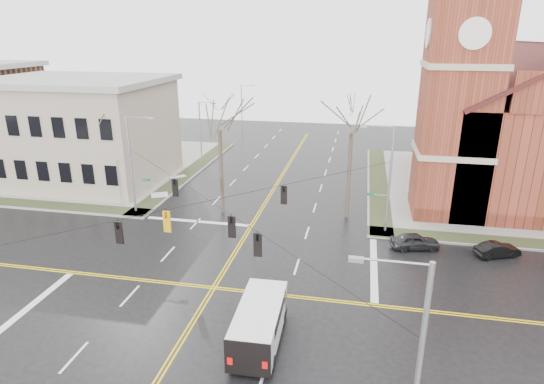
% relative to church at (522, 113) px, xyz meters
% --- Properties ---
extents(ground, '(120.00, 120.00, 0.00)m').
position_rel_church_xyz_m(ground, '(-24.76, -24.78, -8.43)').
color(ground, black).
rests_on(ground, ground).
extents(sidewalks, '(80.00, 80.00, 0.17)m').
position_rel_church_xyz_m(sidewalks, '(-24.76, -24.78, -8.36)').
color(sidewalks, gray).
rests_on(sidewalks, ground).
extents(road_markings, '(100.00, 100.00, 0.01)m').
position_rel_church_xyz_m(road_markings, '(-24.76, -24.78, -8.43)').
color(road_markings, gold).
rests_on(road_markings, ground).
extents(church, '(24.28, 27.48, 27.50)m').
position_rel_church_xyz_m(church, '(0.00, 0.00, 0.00)').
color(church, maroon).
rests_on(church, ground).
extents(civic_building_a, '(18.00, 14.00, 11.00)m').
position_rel_church_xyz_m(civic_building_a, '(-46.76, -4.78, -2.93)').
color(civic_building_a, gray).
rests_on(civic_building_a, ground).
extents(signal_pole_ne, '(2.75, 0.22, 9.00)m').
position_rel_church_xyz_m(signal_pole_ne, '(-13.44, -13.28, -3.48)').
color(signal_pole_ne, gray).
rests_on(signal_pole_ne, ground).
extents(signal_pole_nw, '(2.75, 0.22, 9.00)m').
position_rel_church_xyz_m(signal_pole_nw, '(-36.09, -13.28, -3.48)').
color(signal_pole_nw, gray).
rests_on(signal_pole_nw, ground).
extents(signal_pole_se, '(2.75, 0.22, 9.00)m').
position_rel_church_xyz_m(signal_pole_se, '(-13.44, -36.28, -3.48)').
color(signal_pole_se, gray).
rests_on(signal_pole_se, ground).
extents(span_wires, '(23.02, 23.02, 0.03)m').
position_rel_church_xyz_m(span_wires, '(-24.76, -24.78, -2.23)').
color(span_wires, black).
rests_on(span_wires, ground).
extents(traffic_signals, '(8.21, 8.26, 1.30)m').
position_rel_church_xyz_m(traffic_signals, '(-24.76, -25.45, -2.98)').
color(traffic_signals, black).
rests_on(traffic_signals, ground).
extents(streetlight_north_a, '(2.30, 0.20, 8.00)m').
position_rel_church_xyz_m(streetlight_north_a, '(-35.42, 3.22, -3.97)').
color(streetlight_north_a, gray).
rests_on(streetlight_north_a, ground).
extents(streetlight_north_b, '(2.30, 0.20, 8.00)m').
position_rel_church_xyz_m(streetlight_north_b, '(-35.42, 23.22, -3.97)').
color(streetlight_north_b, gray).
rests_on(streetlight_north_b, ground).
extents(cargo_van, '(2.49, 6.01, 2.25)m').
position_rel_church_xyz_m(cargo_van, '(-20.51, -29.48, -7.10)').
color(cargo_van, white).
rests_on(cargo_van, ground).
extents(parked_car_a, '(3.98, 2.24, 1.28)m').
position_rel_church_xyz_m(parked_car_a, '(-11.13, -16.08, -7.79)').
color(parked_car_a, black).
rests_on(parked_car_a, ground).
extents(parked_car_b, '(3.57, 2.36, 1.11)m').
position_rel_church_xyz_m(parked_car_b, '(-5.12, -16.22, -7.88)').
color(parked_car_b, black).
rests_on(parked_car_b, ground).
extents(tree_nw_far, '(4.00, 4.00, 11.80)m').
position_rel_church_xyz_m(tree_nw_far, '(-39.29, -10.54, 0.11)').
color(tree_nw_far, '#3A3125').
rests_on(tree_nw_far, ground).
extents(tree_nw_near, '(4.00, 4.00, 11.57)m').
position_rel_church_xyz_m(tree_nw_near, '(-28.23, -11.57, -0.06)').
color(tree_nw_near, '#3A3125').
rests_on(tree_nw_near, ground).
extents(tree_ne, '(4.00, 4.00, 11.47)m').
position_rel_church_xyz_m(tree_ne, '(-16.64, -10.49, -0.13)').
color(tree_ne, '#3A3125').
rests_on(tree_ne, ground).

